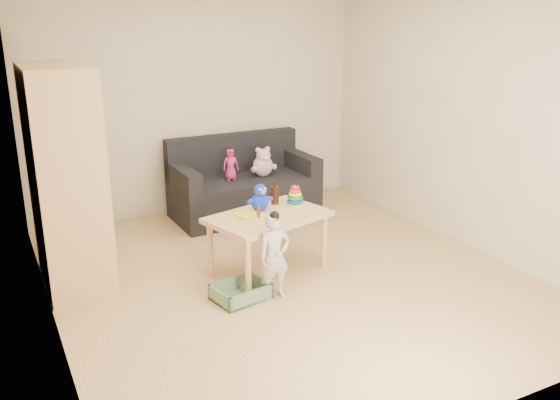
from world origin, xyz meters
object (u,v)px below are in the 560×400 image
wardrobe (66,178)px  play_table (268,243)px  toddler (275,257)px  sofa (245,196)px

wardrobe → play_table: (1.62, -0.61, -0.67)m
wardrobe → play_table: bearing=-20.7°
wardrobe → toddler: (1.43, -1.11, -0.59)m
toddler → wardrobe: bearing=146.6°
play_table → toddler: (-0.19, -0.49, 0.08)m
wardrobe → toddler: wardrobe is taller
sofa → toddler: size_ratio=2.28×
sofa → toddler: bearing=-108.3°
sofa → play_table: play_table is taller
play_table → toddler: toddler is taller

